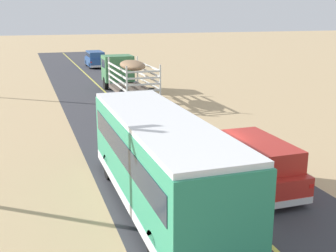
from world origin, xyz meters
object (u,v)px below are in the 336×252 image
at_px(suv_near, 256,162).
at_px(bus, 159,161).
at_px(livestock_truck, 123,72).
at_px(car_far, 95,58).

height_order(suv_near, bus, bus).
xyz_separation_m(livestock_truck, bus, (-3.71, -21.73, -0.04)).
distance_m(suv_near, bus, 4.07).
bearing_deg(livestock_truck, suv_near, -89.25).
bearing_deg(suv_near, livestock_truck, 90.75).
bearing_deg(livestock_truck, car_far, 88.14).
relative_size(livestock_truck, bus, 0.97).
distance_m(suv_near, livestock_truck, 21.26).
height_order(livestock_truck, car_far, livestock_truck).
xyz_separation_m(suv_near, car_far, (0.31, 39.33, 0.00)).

